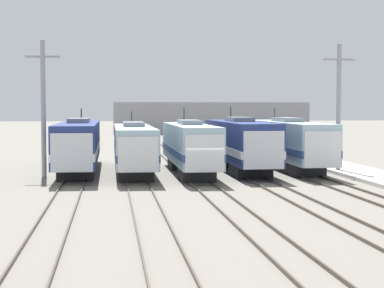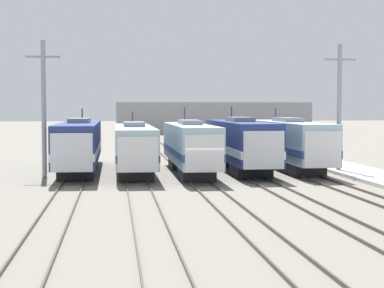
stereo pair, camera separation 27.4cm
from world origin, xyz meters
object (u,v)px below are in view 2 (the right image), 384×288
Objects in this scene: locomotive_center_right at (241,144)px; locomotive_far_right at (289,143)px; locomotive_center at (190,147)px; catenary_tower_left at (44,107)px; locomotive_center_left at (134,147)px; locomotive_far_left at (79,145)px; catenary_tower_right at (339,107)px.

locomotive_center_right is 4.39m from locomotive_far_right.
locomotive_center_right is (4.25, 1.65, 0.09)m from locomotive_center.
locomotive_far_right is 1.83× the size of catenary_tower_left.
locomotive_center_left is at bearing -175.41° from locomotive_center_right.
locomotive_center_right is at bearing 4.59° from locomotive_center_left.
locomotive_far_right is (4.25, 1.09, -0.03)m from locomotive_center_right.
locomotive_far_left is at bearing -179.83° from locomotive_far_right.
locomotive_center is 1.65× the size of catenary_tower_right.
locomotive_center_right is (8.50, 0.68, 0.16)m from locomotive_center_left.
locomotive_center_left is 1.06× the size of locomotive_center.
locomotive_center_right is 8.16m from catenary_tower_right.
catenary_tower_right is at bearing 0.00° from catenary_tower_left.
catenary_tower_right is (3.07, -3.14, 2.98)m from locomotive_far_right.
locomotive_center_right is 1.68× the size of catenary_tower_left.
locomotive_center_left is 12.87m from locomotive_far_right.
locomotive_center_right reaches higher than locomotive_far_left.
catenary_tower_right is at bearing -8.76° from locomotive_far_left.
locomotive_far_left is 1.13× the size of locomotive_center_left.
locomotive_center is 8.93m from locomotive_far_right.
catenary_tower_left is (-6.63, -1.37, 3.12)m from locomotive_center_left.
locomotive_center_left is at bearing -172.07° from locomotive_far_right.
locomotive_center is (4.25, -0.97, 0.07)m from locomotive_center_left.
locomotive_far_left is 1.97× the size of catenary_tower_left.
locomotive_far_left is 1.97× the size of catenary_tower_right.
locomotive_center_left is 1.75× the size of catenary_tower_right.
catenary_tower_right is at bearing -4.95° from locomotive_center_left.
locomotive_far_left is 4.92m from catenary_tower_left.
locomotive_center_right is at bearing -165.57° from locomotive_far_right.
locomotive_far_right reaches higher than locomotive_far_left.
locomotive_center is at bearing -12.80° from locomotive_center_left.
locomotive_far_right is at bearing 17.87° from locomotive_center.
locomotive_center_right is (12.75, -1.04, 0.04)m from locomotive_far_left.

